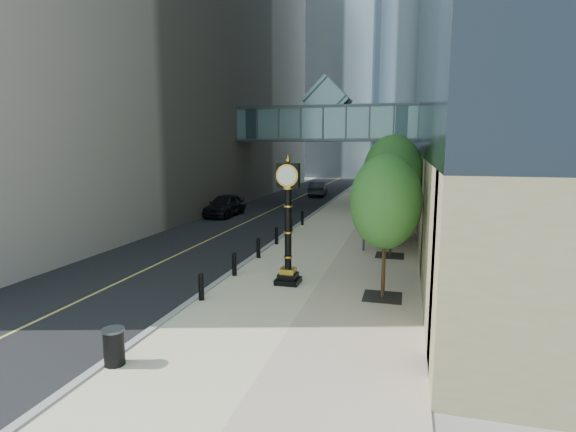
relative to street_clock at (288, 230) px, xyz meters
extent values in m
plane|color=gray|center=(0.19, -3.73, -2.25)|extent=(320.00, 320.00, 0.00)
cube|color=black|center=(-6.81, 36.27, -2.24)|extent=(8.00, 180.00, 0.02)
cube|color=beige|center=(1.19, 36.27, -2.22)|extent=(8.00, 180.00, 0.06)
cube|color=gray|center=(-2.81, 36.27, -2.22)|extent=(0.25, 180.00, 0.07)
cube|color=#97B1BE|center=(-5.81, 116.27, 30.25)|extent=(22.00, 22.00, 65.00)
cube|color=#456B6F|center=(-2.81, 24.27, 5.25)|extent=(17.00, 4.00, 3.00)
cube|color=#383F44|center=(-2.81, 24.27, 3.80)|extent=(17.00, 4.20, 0.25)
cube|color=#383F44|center=(-2.81, 24.27, 6.70)|extent=(17.00, 4.20, 0.25)
cube|color=#456B6F|center=(-2.81, 24.27, 7.35)|extent=(4.24, 3.00, 4.24)
cube|color=#383F44|center=(3.69, 10.27, 1.95)|extent=(3.00, 8.00, 0.25)
cube|color=#456B6F|center=(3.69, 10.27, 2.10)|extent=(2.80, 7.80, 0.06)
cylinder|color=#383F44|center=(2.39, 6.57, -0.15)|extent=(0.12, 0.12, 4.20)
cylinder|color=#383F44|center=(2.39, 13.97, -0.15)|extent=(0.12, 0.12, 4.20)
cylinder|color=black|center=(-2.51, -2.73, -1.74)|extent=(0.20, 0.20, 0.90)
cylinder|color=black|center=(-2.51, 0.47, -1.74)|extent=(0.20, 0.20, 0.90)
cylinder|color=black|center=(-2.51, 3.67, -1.74)|extent=(0.20, 0.20, 0.90)
cylinder|color=black|center=(-2.51, 6.87, -1.74)|extent=(0.20, 0.20, 0.90)
cylinder|color=black|center=(-2.51, 10.07, -1.74)|extent=(0.20, 0.20, 0.90)
cylinder|color=black|center=(-2.51, 13.27, -1.74)|extent=(0.20, 0.20, 0.90)
cube|color=black|center=(3.79, -0.73, -2.18)|extent=(1.40, 1.40, 0.02)
cylinder|color=#3C2919|center=(3.79, -0.73, -0.80)|extent=(0.14, 0.14, 2.78)
ellipsoid|color=#24561F|center=(3.79, -0.73, 1.35)|extent=(2.55, 2.55, 3.40)
cube|color=black|center=(3.79, 5.77, -2.18)|extent=(1.40, 1.40, 0.02)
cylinder|color=#3C2919|center=(3.79, 5.77, -0.58)|extent=(0.14, 0.14, 3.22)
ellipsoid|color=#24561F|center=(3.79, 5.77, 1.90)|extent=(2.95, 2.95, 3.93)
cube|color=black|center=(3.79, 12.27, -2.18)|extent=(1.40, 1.40, 0.02)
cylinder|color=#3C2919|center=(3.79, 12.27, -0.90)|extent=(0.14, 0.14, 2.58)
ellipsoid|color=#24561F|center=(3.79, 12.27, 1.09)|extent=(2.36, 2.36, 3.15)
cube|color=black|center=(3.79, 18.77, -2.18)|extent=(1.40, 1.40, 0.02)
cylinder|color=#3C2919|center=(3.79, 18.77, -0.86)|extent=(0.14, 0.14, 2.67)
ellipsoid|color=#24561F|center=(3.79, 18.77, 1.21)|extent=(2.44, 2.44, 3.26)
cube|color=black|center=(3.79, 25.27, -2.18)|extent=(1.40, 1.40, 0.02)
cylinder|color=#3C2919|center=(3.79, 25.27, -0.70)|extent=(0.14, 0.14, 2.98)
ellipsoid|color=#24561F|center=(3.79, 25.27, 1.60)|extent=(2.73, 2.73, 3.64)
cube|color=black|center=(0.00, 0.00, -2.08)|extent=(0.96, 0.96, 0.21)
cube|color=black|center=(0.00, 0.00, -1.87)|extent=(0.75, 0.75, 0.21)
cube|color=gold|center=(0.00, 0.00, -1.66)|extent=(0.59, 0.59, 0.21)
cylinder|color=black|center=(0.00, 0.00, 0.07)|extent=(0.27, 0.27, 3.26)
cube|color=black|center=(0.00, 0.00, 2.18)|extent=(0.90, 0.33, 0.95)
cylinder|color=white|center=(0.00, 0.18, 2.18)|extent=(0.74, 0.05, 0.74)
cylinder|color=white|center=(0.00, -0.18, 2.18)|extent=(0.74, 0.05, 0.74)
sphere|color=gold|center=(0.00, 0.00, 2.76)|extent=(0.21, 0.21, 0.21)
cylinder|color=black|center=(-2.51, -7.73, -1.74)|extent=(0.62, 0.62, 0.90)
imported|color=#B0A8A1|center=(3.24, 8.72, -1.24)|extent=(0.74, 0.53, 1.90)
imported|color=black|center=(-9.47, 15.98, -1.37)|extent=(2.07, 5.06, 1.72)
imported|color=#212227|center=(-5.06, 31.89, -1.45)|extent=(2.00, 4.87, 1.57)
camera|label=1|loc=(4.52, -16.93, 3.33)|focal=28.00mm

